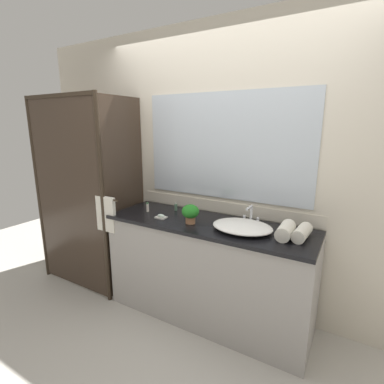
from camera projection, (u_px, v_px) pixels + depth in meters
ground_plane at (206, 315)px, 2.65m from camera, size 8.00×8.00×0.00m
wall_back_with_mirror at (225, 170)px, 2.64m from camera, size 4.40×0.06×2.60m
vanity_cabinet at (207, 270)px, 2.55m from camera, size 1.80×0.58×0.90m
shower_enclosure at (86, 195)px, 2.88m from camera, size 1.20×0.59×2.00m
sink_basin at (242, 226)px, 2.25m from camera, size 0.48×0.37×0.07m
faucet at (251, 217)px, 2.41m from camera, size 0.17×0.14×0.16m
potted_plant at (190, 213)px, 2.41m from camera, size 0.15×0.15×0.16m
soap_dish at (161, 217)px, 2.56m from camera, size 0.10×0.07×0.04m
amenity_bottle_shampoo at (148, 207)px, 2.74m from camera, size 0.02×0.02×0.09m
amenity_bottle_body_wash at (176, 207)px, 2.78m from camera, size 0.03×0.03×0.08m
rolled_towel_near_edge at (302, 233)px, 2.08m from camera, size 0.11×0.25×0.10m
rolled_towel_middle at (286, 231)px, 2.10m from camera, size 0.11×0.25×0.11m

